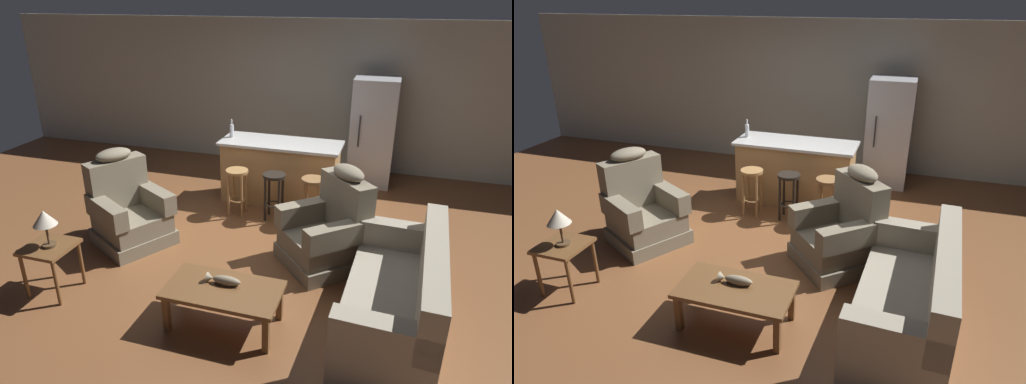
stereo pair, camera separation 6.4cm
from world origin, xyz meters
TOP-DOWN VIEW (x-y plane):
  - ground_plane at (0.00, 0.00)m, footprint 12.00×12.00m
  - back_wall at (0.00, 3.12)m, footprint 12.00×0.05m
  - coffee_table at (0.23, -1.63)m, footprint 1.10×0.60m
  - fish_figurine at (0.20, -1.57)m, footprint 0.34×0.10m
  - couch at (1.81, -1.19)m, footprint 0.94×1.94m
  - recliner_near_lamp at (-1.54, -0.45)m, footprint 1.15×1.15m
  - recliner_near_island at (0.99, -0.22)m, footprint 1.19×1.19m
  - end_table at (-1.70, -1.67)m, footprint 0.48×0.48m
  - table_lamp at (-1.68, -1.67)m, footprint 0.24×0.24m
  - kitchen_island at (0.00, 1.35)m, footprint 1.80×0.70m
  - bar_stool_left at (-0.47, 0.72)m, footprint 0.32×0.32m
  - bar_stool_middle at (0.07, 0.72)m, footprint 0.32×0.32m
  - bar_stool_right at (0.62, 0.72)m, footprint 0.32×0.32m
  - refrigerator at (1.25, 2.55)m, footprint 0.70×0.69m
  - bottle_tall_green at (-0.78, 1.37)m, footprint 0.06×0.06m

SIDE VIEW (x-z plane):
  - ground_plane at x=0.00m, z-range 0.00..0.00m
  - couch at x=1.81m, z-range -0.13..0.81m
  - coffee_table at x=0.23m, z-range 0.15..0.57m
  - recliner_near_lamp at x=-1.54m, z-range -0.18..1.02m
  - recliner_near_island at x=0.99m, z-range -0.18..1.02m
  - end_table at x=-1.70m, z-range 0.18..0.74m
  - fish_figurine at x=0.20m, z-range 0.41..0.51m
  - bar_stool_left at x=-0.47m, z-range 0.13..0.81m
  - bar_stool_middle at x=0.07m, z-range 0.13..0.81m
  - bar_stool_right at x=0.62m, z-range 0.13..0.81m
  - kitchen_island at x=0.00m, z-range 0.00..0.95m
  - table_lamp at x=-1.68m, z-range 0.66..1.07m
  - refrigerator at x=1.25m, z-range 0.00..1.76m
  - bottle_tall_green at x=-0.78m, z-range 0.92..1.19m
  - back_wall at x=0.00m, z-range 0.00..2.60m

